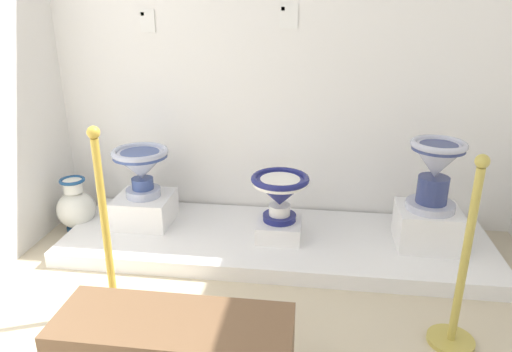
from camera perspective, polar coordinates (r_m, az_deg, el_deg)
wall_back at (r=3.38m, az=3.64°, el=18.28°), size 3.57×0.06×2.96m
display_platform at (r=3.28m, az=2.43°, el=-7.92°), size 2.87×0.90×0.10m
plinth_block_central_ornate at (r=3.48m, az=-13.28°, el=-3.91°), size 0.39×0.38×0.21m
antique_toilet_central_ornate at (r=3.36m, az=-13.74°, el=1.30°), size 0.39×0.39×0.35m
plinth_block_tall_cobalt at (r=3.22m, az=2.83°, el=-6.27°), size 0.29×0.33×0.12m
antique_toilet_tall_cobalt at (r=3.11m, az=2.91°, el=-1.79°), size 0.38×0.38×0.32m
plinth_block_rightmost at (r=3.27m, az=20.00°, el=-5.78°), size 0.39×0.35×0.26m
antique_toilet_rightmost at (r=3.12m, az=20.90°, el=1.01°), size 0.34×0.34×0.45m
info_placard_first at (r=3.55m, az=-13.00°, el=17.83°), size 0.10×0.01×0.15m
info_placard_second at (r=3.35m, az=3.97°, el=18.75°), size 0.12×0.01×0.16m
decorative_vase_corner at (r=3.71m, az=-20.94°, el=-3.58°), size 0.28×0.28×0.41m
stanchion_post_near_left at (r=2.64m, az=-17.24°, el=-10.30°), size 0.27×0.27×1.06m
stanchion_post_near_right at (r=2.51m, az=23.43°, el=-12.28°), size 0.23×0.23×0.99m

